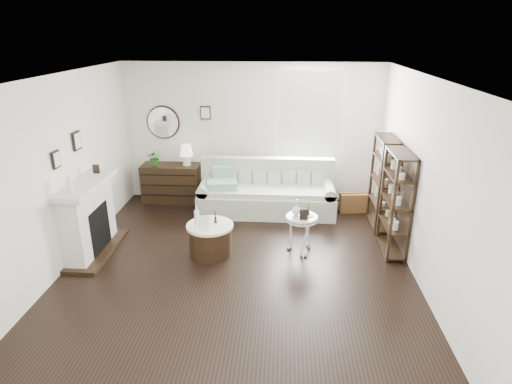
# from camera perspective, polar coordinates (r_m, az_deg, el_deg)

# --- Properties ---
(room) EXTENTS (5.50, 5.50, 5.50)m
(room) POSITION_cam_1_polar(r_m,az_deg,el_deg) (8.32, 4.55, 9.29)
(room) COLOR black
(room) RESTS_ON ground
(fireplace) EXTENTS (0.50, 1.40, 1.84)m
(fireplace) POSITION_cam_1_polar(r_m,az_deg,el_deg) (7.00, -21.39, -3.50)
(fireplace) COLOR silver
(fireplace) RESTS_ON ground
(shelf_unit_far) EXTENTS (0.30, 0.80, 1.60)m
(shelf_unit_far) POSITION_cam_1_polar(r_m,az_deg,el_deg) (7.61, 16.57, 1.15)
(shelf_unit_far) COLOR black
(shelf_unit_far) RESTS_ON ground
(shelf_unit_near) EXTENTS (0.30, 0.80, 1.60)m
(shelf_unit_near) POSITION_cam_1_polar(r_m,az_deg,el_deg) (6.79, 18.10, -1.41)
(shelf_unit_near) COLOR black
(shelf_unit_near) RESTS_ON ground
(sofa) EXTENTS (2.53, 0.88, 0.98)m
(sofa) POSITION_cam_1_polar(r_m,az_deg,el_deg) (8.08, 1.42, -0.41)
(sofa) COLOR #A3AC99
(sofa) RESTS_ON ground
(quilt) EXTENTS (0.61, 0.53, 0.14)m
(quilt) POSITION_cam_1_polar(r_m,az_deg,el_deg) (7.95, -4.57, 1.09)
(quilt) COLOR #28946D
(quilt) RESTS_ON sofa
(suitcase) EXTENTS (0.58, 0.26, 0.38)m
(suitcase) POSITION_cam_1_polar(r_m,az_deg,el_deg) (8.30, 13.00, -1.39)
(suitcase) COLOR brown
(suitcase) RESTS_ON ground
(dresser) EXTENTS (1.14, 0.49, 0.76)m
(dresser) POSITION_cam_1_polar(r_m,az_deg,el_deg) (8.71, -11.16, 1.18)
(dresser) COLOR black
(dresser) RESTS_ON ground
(table_lamp) EXTENTS (0.33, 0.33, 0.41)m
(table_lamp) POSITION_cam_1_polar(r_m,az_deg,el_deg) (8.45, -9.25, 4.89)
(table_lamp) COLOR beige
(table_lamp) RESTS_ON dresser
(potted_plant) EXTENTS (0.35, 0.33, 0.31)m
(potted_plant) POSITION_cam_1_polar(r_m,az_deg,el_deg) (8.58, -13.34, 4.47)
(potted_plant) COLOR #21611B
(potted_plant) RESTS_ON dresser
(drum_table) EXTENTS (0.71, 0.71, 0.49)m
(drum_table) POSITION_cam_1_polar(r_m,az_deg,el_deg) (6.63, -6.09, -6.25)
(drum_table) COLOR black
(drum_table) RESTS_ON ground
(pedestal_table) EXTENTS (0.49, 0.49, 0.59)m
(pedestal_table) POSITION_cam_1_polar(r_m,az_deg,el_deg) (6.58, 6.12, -3.61)
(pedestal_table) COLOR white
(pedestal_table) RESTS_ON ground
(eiffel_drum) EXTENTS (0.12, 0.12, 0.19)m
(eiffel_drum) POSITION_cam_1_polar(r_m,az_deg,el_deg) (6.51, -5.45, -3.42)
(eiffel_drum) COLOR black
(eiffel_drum) RESTS_ON drum_table
(bottle_drum) EXTENTS (0.08, 0.08, 0.32)m
(bottle_drum) POSITION_cam_1_polar(r_m,az_deg,el_deg) (6.41, -7.91, -3.28)
(bottle_drum) COLOR silver
(bottle_drum) RESTS_ON drum_table
(card_frame_drum) EXTENTS (0.16, 0.06, 0.21)m
(card_frame_drum) POSITION_cam_1_polar(r_m,az_deg,el_deg) (6.32, -6.92, -4.13)
(card_frame_drum) COLOR white
(card_frame_drum) RESTS_ON drum_table
(eiffel_ped) EXTENTS (0.12, 0.12, 0.17)m
(eiffel_ped) POSITION_cam_1_polar(r_m,az_deg,el_deg) (6.56, 6.99, -2.43)
(eiffel_ped) COLOR black
(eiffel_ped) RESTS_ON pedestal_table
(flask_ped) EXTENTS (0.14, 0.14, 0.26)m
(flask_ped) POSITION_cam_1_polar(r_m,az_deg,el_deg) (6.53, 5.42, -2.06)
(flask_ped) COLOR silver
(flask_ped) RESTS_ON pedestal_table
(card_frame_ped) EXTENTS (0.13, 0.06, 0.16)m
(card_frame_ped) POSITION_cam_1_polar(r_m,az_deg,el_deg) (6.41, 6.39, -3.01)
(card_frame_ped) COLOR black
(card_frame_ped) RESTS_ON pedestal_table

